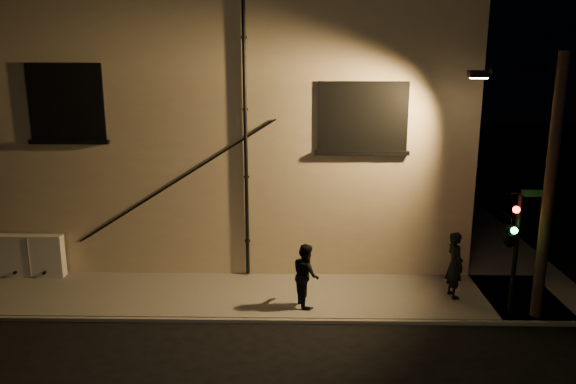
{
  "coord_description": "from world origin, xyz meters",
  "views": [
    {
      "loc": [
        -0.24,
        -13.31,
        6.71
      ],
      "look_at": [
        -0.54,
        1.8,
        3.03
      ],
      "focal_mm": 35.0,
      "sensor_mm": 36.0,
      "label": 1
    }
  ],
  "objects_px": {
    "utility_cabinet": "(31,256)",
    "pedestrian_b": "(306,275)",
    "traffic_signal": "(511,233)",
    "pedestrian_a": "(455,265)",
    "streetlamp_pole": "(544,183)"
  },
  "relations": [
    {
      "from": "utility_cabinet",
      "to": "pedestrian_b",
      "type": "height_order",
      "value": "pedestrian_b"
    },
    {
      "from": "utility_cabinet",
      "to": "traffic_signal",
      "type": "xyz_separation_m",
      "value": [
        13.49,
        -2.49,
        1.6
      ]
    },
    {
      "from": "utility_cabinet",
      "to": "pedestrian_a",
      "type": "height_order",
      "value": "pedestrian_a"
    },
    {
      "from": "pedestrian_a",
      "to": "traffic_signal",
      "type": "height_order",
      "value": "traffic_signal"
    },
    {
      "from": "pedestrian_b",
      "to": "traffic_signal",
      "type": "height_order",
      "value": "traffic_signal"
    },
    {
      "from": "utility_cabinet",
      "to": "streetlamp_pole",
      "type": "height_order",
      "value": "streetlamp_pole"
    },
    {
      "from": "pedestrian_a",
      "to": "traffic_signal",
      "type": "relative_size",
      "value": 0.56
    },
    {
      "from": "utility_cabinet",
      "to": "streetlamp_pole",
      "type": "bearing_deg",
      "value": -9.46
    },
    {
      "from": "pedestrian_a",
      "to": "streetlamp_pole",
      "type": "distance_m",
      "value": 3.3
    },
    {
      "from": "pedestrian_b",
      "to": "pedestrian_a",
      "type": "bearing_deg",
      "value": -98.47
    },
    {
      "from": "pedestrian_b",
      "to": "utility_cabinet",
      "type": "bearing_deg",
      "value": 60.26
    },
    {
      "from": "utility_cabinet",
      "to": "streetlamp_pole",
      "type": "relative_size",
      "value": 0.29
    },
    {
      "from": "pedestrian_b",
      "to": "traffic_signal",
      "type": "distance_m",
      "value": 5.35
    },
    {
      "from": "pedestrian_b",
      "to": "streetlamp_pole",
      "type": "bearing_deg",
      "value": -111.66
    },
    {
      "from": "utility_cabinet",
      "to": "pedestrian_a",
      "type": "xyz_separation_m",
      "value": [
        12.5,
        -1.27,
        0.29
      ]
    }
  ]
}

